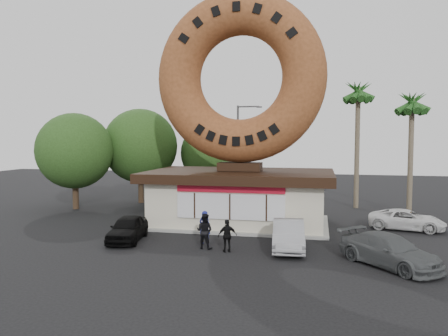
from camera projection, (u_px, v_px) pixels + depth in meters
name	position (u px, v px, depth m)	size (l,w,h in m)	color
ground	(218.00, 248.00, 21.06)	(90.00, 90.00, 0.00)	black
donut_shop	(240.00, 196.00, 26.77)	(11.20, 7.20, 3.80)	beige
giant_donut	(240.00, 78.00, 26.28)	(10.26, 10.26, 2.62)	#9B562D
tree_west	(140.00, 146.00, 35.43)	(6.00, 6.00, 7.65)	#473321
tree_mid	(212.00, 153.00, 36.25)	(5.20, 5.20, 6.63)	#473321
tree_far	(75.00, 151.00, 32.30)	(5.60, 5.60, 7.14)	#473321
palm_near	(358.00, 96.00, 32.52)	(2.60, 2.60, 9.75)	#726651
palm_far	(412.00, 106.00, 30.37)	(2.60, 2.60, 8.75)	#726651
street_lamp	(239.00, 148.00, 36.73)	(2.11, 0.20, 8.00)	#59595E
person_left	(205.00, 227.00, 21.77)	(0.61, 0.40, 1.68)	navy
person_center	(205.00, 231.00, 20.88)	(0.83, 0.64, 1.70)	black
person_right	(227.00, 236.00, 20.25)	(0.90, 0.37, 1.54)	black
car_black	(128.00, 228.00, 22.47)	(1.52, 3.78, 1.29)	black
car_silver	(288.00, 235.00, 20.77)	(1.45, 4.17, 1.37)	#A0A0A5
car_grey	(389.00, 251.00, 18.00)	(1.83, 4.51, 1.31)	#575A5C
car_white	(407.00, 220.00, 25.18)	(1.93, 4.19, 1.16)	silver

